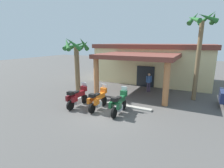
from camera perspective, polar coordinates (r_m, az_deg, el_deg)
ground_plane at (r=11.46m, az=-1.01°, el=-9.50°), size 80.00×80.00×0.00m
motel_building at (r=21.19m, az=13.38°, el=6.89°), size 12.63×12.40×4.24m
motorcycle_maroon at (r=12.61m, az=-11.21°, el=-4.20°), size 0.71×2.21×1.61m
motorcycle_orange at (r=11.90m, az=-4.58°, el=-5.05°), size 0.70×2.21×1.61m
motorcycle_green at (r=11.18m, az=2.29°, el=-6.25°), size 0.71×2.21×1.61m
pedestrian at (r=16.39m, az=11.86°, el=0.94°), size 0.46×0.32×1.71m
palm_tree_roadside at (r=14.64m, az=-11.50°, el=9.28°), size 2.10×2.21×4.89m
palm_tree_near_portico at (r=14.78m, az=26.86°, el=13.56°), size 2.16×2.16×6.76m
curb_strip at (r=13.17m, az=-1.57°, el=-6.10°), size 6.72×0.36×0.12m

